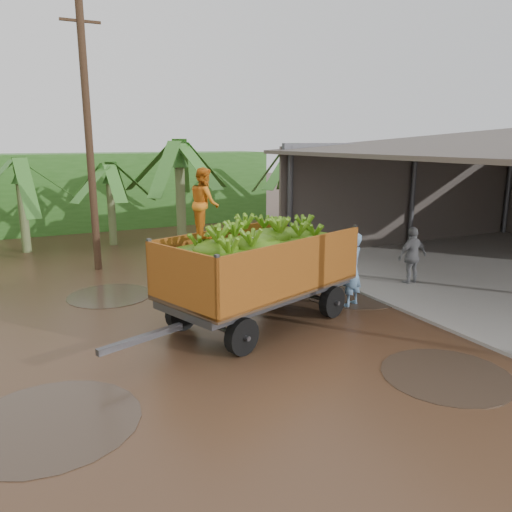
{
  "coord_description": "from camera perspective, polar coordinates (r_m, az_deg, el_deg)",
  "views": [
    {
      "loc": [
        -3.6,
        -9.39,
        4.19
      ],
      "look_at": [
        1.6,
        0.99,
        1.5
      ],
      "focal_mm": 35.0,
      "sensor_mm": 36.0,
      "label": 1
    }
  ],
  "objects": [
    {
      "name": "man_grey",
      "position": [
        15.33,
        17.42,
        -0.04
      ],
      "size": [
        1.04,
        0.45,
        1.76
      ],
      "primitive_type": "imported",
      "rotation": [
        0.0,
        0.0,
        3.16
      ],
      "color": "gray",
      "rests_on": "ground"
    },
    {
      "name": "hedge_north",
      "position": [
        25.55,
        -23.07,
        6.65
      ],
      "size": [
        22.0,
        3.0,
        3.6
      ],
      "primitive_type": "cube",
      "color": "#2D661E",
      "rests_on": "ground"
    },
    {
      "name": "utility_pole",
      "position": [
        17.01,
        -18.55,
        12.48
      ],
      "size": [
        1.2,
        0.24,
        8.32
      ],
      "color": "#47301E",
      "rests_on": "ground"
    },
    {
      "name": "man_blue",
      "position": [
        13.03,
        10.86,
        -1.54
      ],
      "size": [
        0.82,
        0.69,
        1.93
      ],
      "primitive_type": "imported",
      "rotation": [
        0.0,
        0.0,
        3.52
      ],
      "color": "#6790BB",
      "rests_on": "ground"
    },
    {
      "name": "ground",
      "position": [
        10.89,
        -5.29,
        -9.64
      ],
      "size": [
        100.0,
        100.0,
        0.0
      ],
      "primitive_type": "plane",
      "color": "black",
      "rests_on": "ground"
    },
    {
      "name": "banana_trailer",
      "position": [
        11.43,
        0.31,
        -1.1
      ],
      "size": [
        6.46,
        3.64,
        3.65
      ],
      "rotation": [
        0.0,
        0.0,
        0.34
      ],
      "color": "#C86E1C",
      "rests_on": "ground"
    }
  ]
}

